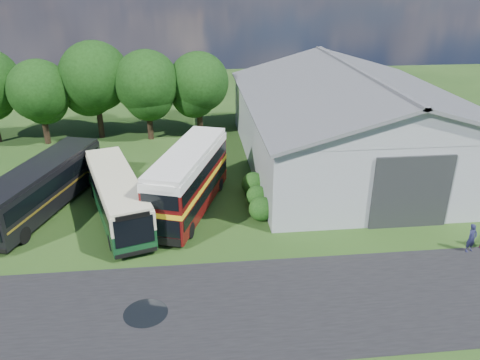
{
  "coord_description": "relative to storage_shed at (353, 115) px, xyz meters",
  "views": [
    {
      "loc": [
        1.19,
        -21.8,
        15.43
      ],
      "look_at": [
        4.36,
        8.0,
        2.07
      ],
      "focal_mm": 35.0,
      "sensor_mm": 36.0,
      "label": 1
    }
  ],
  "objects": [
    {
      "name": "tree_mid",
      "position": [
        -23.0,
        8.82,
        2.02
      ],
      "size": [
        6.8,
        6.8,
        9.6
      ],
      "color": "black",
      "rests_on": "ground"
    },
    {
      "name": "puddle",
      "position": [
        -16.5,
        -18.98,
        -4.17
      ],
      "size": [
        2.2,
        2.2,
        0.01
      ],
      "primitive_type": "cylinder",
      "color": "black",
      "rests_on": "ground"
    },
    {
      "name": "asphalt_road",
      "position": [
        -12.0,
        -18.98,
        -4.17
      ],
      "size": [
        60.0,
        8.0,
        0.02
      ],
      "primitive_type": "cube",
      "color": "black",
      "rests_on": "ground"
    },
    {
      "name": "tree_right_a",
      "position": [
        -18.0,
        7.82,
        1.52
      ],
      "size": [
        6.26,
        6.26,
        8.83
      ],
      "color": "black",
      "rests_on": "ground"
    },
    {
      "name": "bus_maroon_double",
      "position": [
        -14.2,
        -8.19,
        -1.9
      ],
      "size": [
        5.95,
        10.86,
        4.54
      ],
      "rotation": [
        0.0,
        0.0,
        -0.33
      ],
      "color": "black",
      "rests_on": "ground"
    },
    {
      "name": "bus_green_single",
      "position": [
        -19.05,
        -8.74,
        -2.5
      ],
      "size": [
        5.91,
        11.64,
        3.14
      ],
      "rotation": [
        0.0,
        0.0,
        0.3
      ],
      "color": "black",
      "rests_on": "ground"
    },
    {
      "name": "ground",
      "position": [
        -15.0,
        -15.98,
        -4.17
      ],
      "size": [
        120.0,
        120.0,
        0.0
      ],
      "primitive_type": "plane",
      "color": "#1B3912",
      "rests_on": "ground"
    },
    {
      "name": "storage_shed",
      "position": [
        0.0,
        0.0,
        0.0
      ],
      "size": [
        18.8,
        24.8,
        8.15
      ],
      "color": "gray",
      "rests_on": "ground"
    },
    {
      "name": "tree_right_b",
      "position": [
        -13.0,
        8.62,
        1.27
      ],
      "size": [
        5.98,
        5.98,
        8.45
      ],
      "color": "black",
      "rests_on": "ground"
    },
    {
      "name": "visitor_a",
      "position": [
        2.48,
        -15.36,
        -3.25
      ],
      "size": [
        0.77,
        0.62,
        1.82
      ],
      "primitive_type": "imported",
      "rotation": [
        0.0,
        0.0,
        0.31
      ],
      "color": "#1A1C3A",
      "rests_on": "ground"
    },
    {
      "name": "shrub_mid",
      "position": [
        -9.4,
        -7.98,
        -4.17
      ],
      "size": [
        1.6,
        1.6,
        1.6
      ],
      "primitive_type": "sphere",
      "color": "#194714",
      "rests_on": "ground"
    },
    {
      "name": "bus_dark_single",
      "position": [
        -24.39,
        -7.03,
        -2.37
      ],
      "size": [
        6.35,
        12.52,
        3.37
      ],
      "rotation": [
        0.0,
        0.0,
        -0.3
      ],
      "color": "black",
      "rests_on": "ground"
    },
    {
      "name": "shrub_back",
      "position": [
        -9.4,
        -5.98,
        -4.17
      ],
      "size": [
        1.8,
        1.8,
        1.8
      ],
      "primitive_type": "sphere",
      "color": "#194714",
      "rests_on": "ground"
    },
    {
      "name": "shrub_front",
      "position": [
        -9.4,
        -9.98,
        -4.17
      ],
      "size": [
        1.7,
        1.7,
        1.7
      ],
      "primitive_type": "sphere",
      "color": "#194714",
      "rests_on": "ground"
    },
    {
      "name": "tree_left_b",
      "position": [
        -28.0,
        7.52,
        1.09
      ],
      "size": [
        5.78,
        5.78,
        8.16
      ],
      "color": "black",
      "rests_on": "ground"
    }
  ]
}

